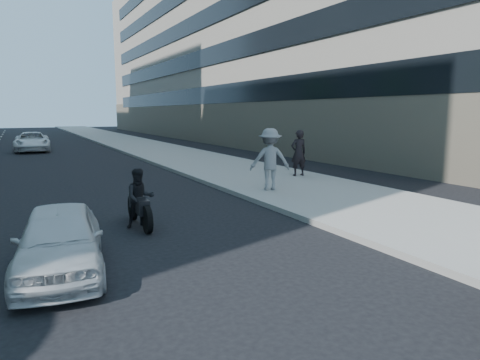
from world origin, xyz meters
TOP-DOWN VIEW (x-y plane):
  - ground at (0.00, 0.00)m, footprint 160.00×160.00m
  - near_sidewalk at (4.00, 20.00)m, footprint 5.00×120.00m
  - near_building at (17.00, 32.00)m, footprint 14.00×70.00m
  - jogger at (2.59, 6.48)m, footprint 1.53×1.23m
  - pedestrian_woman at (5.33, 8.71)m, footprint 0.73×0.52m
  - white_sedan_near at (-4.34, 2.00)m, footprint 1.81×3.58m
  - white_sedan_far at (-3.97, 27.93)m, footprint 2.42×4.98m
  - motorcycle at (-2.36, 4.34)m, footprint 0.71×2.04m

SIDE VIEW (x-z plane):
  - ground at x=0.00m, z-range 0.00..0.00m
  - near_sidewalk at x=4.00m, z-range 0.00..0.15m
  - white_sedan_near at x=-4.34m, z-range 0.00..1.17m
  - motorcycle at x=-2.36m, z-range -0.08..1.35m
  - white_sedan_far at x=-3.97m, z-range 0.00..1.36m
  - pedestrian_woman at x=5.33m, z-range 0.15..2.03m
  - jogger at x=2.59m, z-range 0.15..2.22m
  - near_building at x=17.00m, z-range 0.00..20.00m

